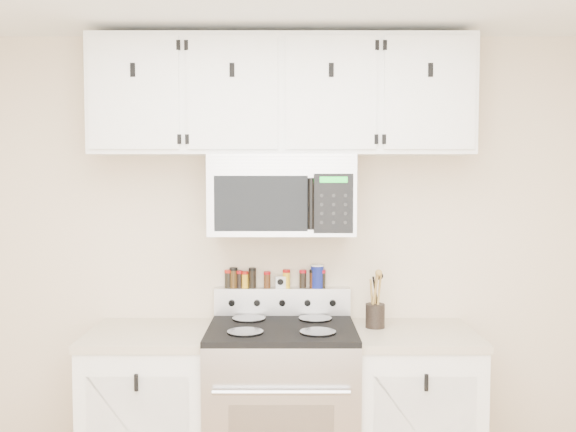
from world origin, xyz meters
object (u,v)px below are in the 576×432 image
object	(u,v)px
microwave	(282,194)
range	(282,413)
salt_canister	(317,276)
utensil_crock	(375,314)

from	to	relation	value
microwave	range	bearing A→B (deg)	-90.23
range	salt_canister	world-z (taller)	salt_canister
range	salt_canister	size ratio (longest dim) A/B	8.31
microwave	salt_canister	distance (m)	0.53
microwave	salt_canister	world-z (taller)	microwave
range	salt_canister	xyz separation A→B (m)	(0.20, 0.28, 0.68)
utensil_crock	salt_canister	xyz separation A→B (m)	(-0.30, 0.19, 0.17)
microwave	utensil_crock	distance (m)	0.81
range	utensil_crock	xyz separation A→B (m)	(0.50, 0.09, 0.51)
range	utensil_crock	distance (m)	0.72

